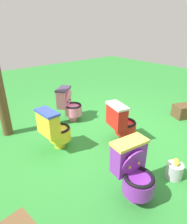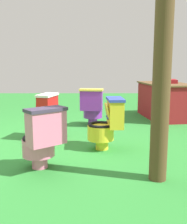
{
  "view_description": "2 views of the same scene",
  "coord_description": "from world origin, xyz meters",
  "px_view_note": "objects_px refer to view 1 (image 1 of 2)",
  "views": [
    {
      "loc": [
        -2.27,
        2.35,
        1.94
      ],
      "look_at": [
        0.06,
        0.4,
        0.55
      ],
      "focal_mm": 30.88,
      "sensor_mm": 36.0,
      "label": 1
    },
    {
      "loc": [
        3.93,
        0.88,
        1.19
      ],
      "look_at": [
        -0.03,
        0.88,
        0.48
      ],
      "focal_mm": 43.45,
      "sensor_mm": 36.0,
      "label": 2
    }
  ],
  "objects_px": {
    "toilet_red": "(122,122)",
    "lemon_bucket": "(174,170)",
    "small_crate": "(183,111)",
    "toilet_purple": "(134,171)",
    "toilet_yellow": "(55,129)",
    "toilet_pink": "(69,104)"
  },
  "relations": [
    {
      "from": "toilet_red",
      "to": "lemon_bucket",
      "type": "xyz_separation_m",
      "value": [
        -1.11,
        0.12,
        -0.26
      ]
    },
    {
      "from": "toilet_red",
      "to": "small_crate",
      "type": "distance_m",
      "value": 1.82
    },
    {
      "from": "toilet_purple",
      "to": "lemon_bucket",
      "type": "xyz_separation_m",
      "value": [
        -0.18,
        -0.68,
        -0.26
      ]
    },
    {
      "from": "toilet_yellow",
      "to": "toilet_purple",
      "type": "distance_m",
      "value": 1.49
    },
    {
      "from": "toilet_pink",
      "to": "lemon_bucket",
      "type": "bearing_deg",
      "value": 54.14
    },
    {
      "from": "small_crate",
      "to": "lemon_bucket",
      "type": "distance_m",
      "value": 2.11
    },
    {
      "from": "toilet_purple",
      "to": "lemon_bucket",
      "type": "distance_m",
      "value": 0.75
    },
    {
      "from": "toilet_pink",
      "to": "toilet_yellow",
      "type": "bearing_deg",
      "value": 5.31
    },
    {
      "from": "small_crate",
      "to": "lemon_bucket",
      "type": "height_order",
      "value": "small_crate"
    },
    {
      "from": "lemon_bucket",
      "to": "toilet_yellow",
      "type": "bearing_deg",
      "value": 28.38
    },
    {
      "from": "toilet_yellow",
      "to": "small_crate",
      "type": "xyz_separation_m",
      "value": [
        -0.78,
        -2.81,
        -0.23
      ]
    },
    {
      "from": "toilet_yellow",
      "to": "toilet_red",
      "type": "distance_m",
      "value": 1.15
    },
    {
      "from": "small_crate",
      "to": "lemon_bucket",
      "type": "relative_size",
      "value": 1.36
    },
    {
      "from": "toilet_red",
      "to": "lemon_bucket",
      "type": "bearing_deg",
      "value": 8.66
    },
    {
      "from": "toilet_purple",
      "to": "small_crate",
      "type": "distance_m",
      "value": 2.69
    },
    {
      "from": "toilet_red",
      "to": "toilet_pink",
      "type": "bearing_deg",
      "value": -154.4
    },
    {
      "from": "toilet_pink",
      "to": "small_crate",
      "type": "distance_m",
      "value": 2.56
    },
    {
      "from": "toilet_purple",
      "to": "toilet_pink",
      "type": "relative_size",
      "value": 1.0
    },
    {
      "from": "small_crate",
      "to": "toilet_red",
      "type": "bearing_deg",
      "value": 82.57
    },
    {
      "from": "toilet_purple",
      "to": "small_crate",
      "type": "height_order",
      "value": "toilet_purple"
    },
    {
      "from": "toilet_yellow",
      "to": "lemon_bucket",
      "type": "relative_size",
      "value": 2.63
    },
    {
      "from": "toilet_pink",
      "to": "toilet_red",
      "type": "height_order",
      "value": "same"
    }
  ]
}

